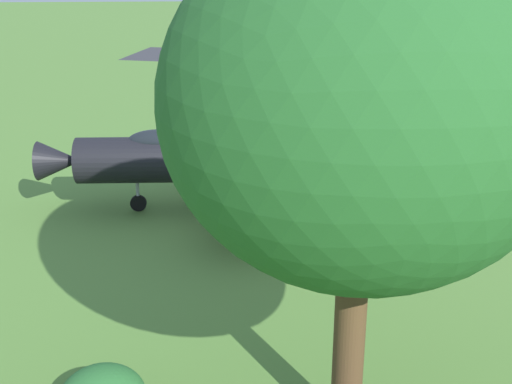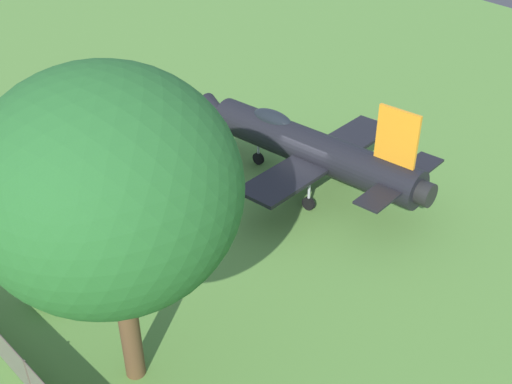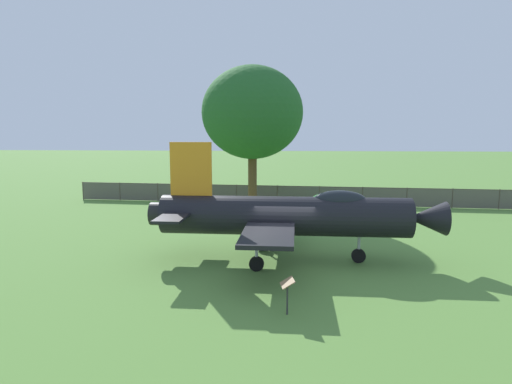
% 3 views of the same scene
% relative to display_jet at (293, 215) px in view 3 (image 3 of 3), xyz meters
% --- Properties ---
extents(ground_plane, '(200.00, 200.00, 0.00)m').
position_rel_display_jet_xyz_m(ground_plane, '(-0.01, -0.37, -2.02)').
color(ground_plane, '#568438').
extents(display_jet, '(9.22, 12.57, 5.11)m').
position_rel_display_jet_xyz_m(display_jet, '(0.00, 0.00, 0.00)').
color(display_jet, black).
rests_on(display_jet, ground_plane).
extents(shade_tree, '(6.93, 6.97, 10.00)m').
position_rel_display_jet_xyz_m(shade_tree, '(-12.39, -2.63, 4.76)').
color(shade_tree, brown).
rests_on(shade_tree, ground_plane).
extents(perimeter_fence, '(2.87, 34.80, 1.45)m').
position_rel_display_jet_xyz_m(perimeter_fence, '(-14.80, 0.67, -1.24)').
color(perimeter_fence, '#4C4238').
rests_on(perimeter_fence, ground_plane).
extents(shrub_near_fence, '(1.84, 1.80, 1.25)m').
position_rel_display_jet_xyz_m(shrub_near_fence, '(-11.88, 2.27, -1.39)').
color(shrub_near_fence, '#2D7033').
rests_on(shrub_near_fence, ground_plane).
extents(info_plaque, '(0.66, 0.49, 1.14)m').
position_rel_display_jet_xyz_m(info_plaque, '(5.71, -0.26, -1.16)').
color(info_plaque, '#333333').
rests_on(info_plaque, ground_plane).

